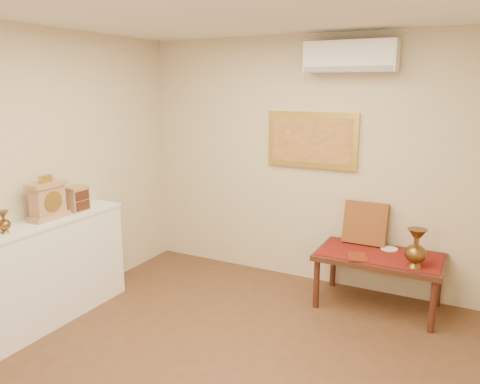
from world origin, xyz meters
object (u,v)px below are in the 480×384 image
Objects in this scene: brass_urn_tall at (416,244)px; display_ledge at (31,278)px; mantel_clock at (48,200)px; wooden_chest at (77,198)px; low_table at (379,261)px.

brass_urn_tall is 3.47m from display_ledge.
mantel_clock is (0.00, 0.25, 0.66)m from display_ledge.
mantel_clock reaches higher than display_ledge.
mantel_clock reaches higher than brass_urn_tall.
mantel_clock is at bearing -91.77° from wooden_chest.
brass_urn_tall reaches higher than display_ledge.
display_ledge is 3.27m from low_table.
display_ledge reaches higher than low_table.
low_table is at bearing 31.39° from mantel_clock.
mantel_clock is 1.68× the size of wooden_chest.
brass_urn_tall is 3.22m from wooden_chest.
wooden_chest is at bearing -154.00° from low_table.
wooden_chest is at bearing 88.23° from mantel_clock.
brass_urn_tall is 0.22× the size of display_ledge.
mantel_clock reaches higher than wooden_chest.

